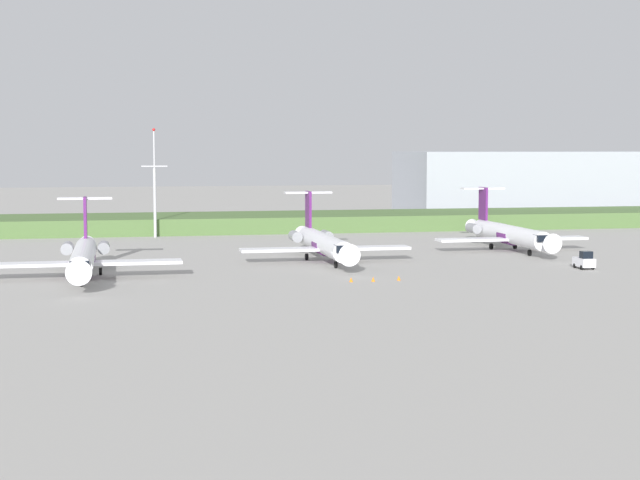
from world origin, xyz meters
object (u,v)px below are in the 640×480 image
at_px(regional_jet_second, 323,242).
at_px(safety_cone_front_marker, 351,280).
at_px(regional_jet_nearest, 83,256).
at_px(regional_jet_third, 508,233).
at_px(safety_cone_mid_marker, 373,279).
at_px(antenna_mast, 155,192).
at_px(baggage_tug, 584,261).
at_px(safety_cone_rear_marker, 399,278).

bearing_deg(regional_jet_second, safety_cone_front_marker, -93.03).
xyz_separation_m(regional_jet_nearest, regional_jet_third, (61.03, 19.33, 0.00)).
distance_m(regional_jet_second, safety_cone_mid_marker, 21.44).
bearing_deg(antenna_mast, baggage_tug, -47.49).
height_order(antenna_mast, safety_cone_front_marker, antenna_mast).
distance_m(regional_jet_second, regional_jet_third, 31.15).
bearing_deg(regional_jet_second, regional_jet_nearest, -160.94).
bearing_deg(safety_cone_mid_marker, regional_jet_second, 93.89).
bearing_deg(antenna_mast, regional_jet_second, -63.14).
xyz_separation_m(safety_cone_mid_marker, safety_cone_rear_marker, (3.15, 0.40, 0.00)).
bearing_deg(regional_jet_third, antenna_mast, 147.42).
distance_m(regional_jet_third, antenna_mast, 60.39).
xyz_separation_m(regional_jet_second, regional_jet_third, (29.94, 8.59, 0.00)).
xyz_separation_m(regional_jet_second, safety_cone_mid_marker, (1.44, -21.28, -2.26)).
bearing_deg(safety_cone_rear_marker, safety_cone_front_marker, -177.50).
bearing_deg(safety_cone_rear_marker, regional_jet_second, 102.41).
height_order(baggage_tug, safety_cone_mid_marker, baggage_tug).
relative_size(safety_cone_mid_marker, safety_cone_rear_marker, 1.00).
distance_m(regional_jet_nearest, regional_jet_second, 32.89).
distance_m(regional_jet_second, safety_cone_front_marker, 21.28).
bearing_deg(regional_jet_nearest, regional_jet_second, 19.06).
xyz_separation_m(regional_jet_third, safety_cone_mid_marker, (-28.50, -29.87, -2.26)).
bearing_deg(baggage_tug, safety_cone_mid_marker, -167.85).
relative_size(regional_jet_second, regional_jet_third, 1.00).
bearing_deg(regional_jet_nearest, antenna_mast, 78.71).
bearing_deg(regional_jet_third, regional_jet_second, -163.99).
distance_m(regional_jet_second, safety_cone_rear_marker, 21.50).
distance_m(regional_jet_second, baggage_tug, 34.09).
distance_m(antenna_mast, safety_cone_rear_marker, 67.28).
xyz_separation_m(regional_jet_third, antenna_mast, (-50.70, 32.40, 5.24)).
relative_size(safety_cone_front_marker, safety_cone_rear_marker, 1.00).
relative_size(antenna_mast, safety_cone_mid_marker, 33.70).
xyz_separation_m(regional_jet_nearest, regional_jet_second, (31.09, 10.74, 0.00)).
distance_m(antenna_mast, safety_cone_mid_marker, 66.53).
distance_m(regional_jet_nearest, safety_cone_front_marker, 31.80).
relative_size(regional_jet_nearest, safety_cone_rear_marker, 56.36).
relative_size(safety_cone_front_marker, safety_cone_mid_marker, 1.00).
relative_size(regional_jet_third, baggage_tug, 9.69).
bearing_deg(antenna_mast, regional_jet_nearest, -101.29).
relative_size(regional_jet_nearest, safety_cone_mid_marker, 56.36).
height_order(regional_jet_third, antenna_mast, antenna_mast).
height_order(regional_jet_third, safety_cone_mid_marker, regional_jet_third).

